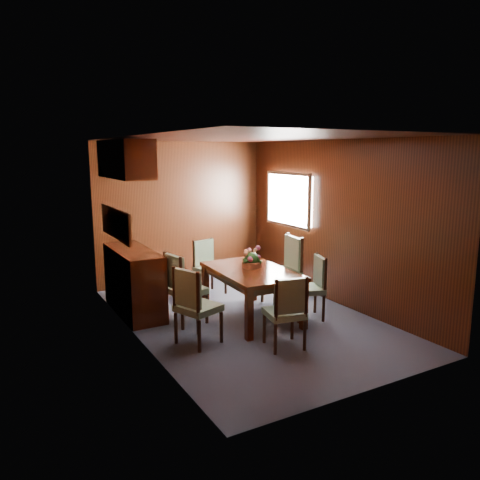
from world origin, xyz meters
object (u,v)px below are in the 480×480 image
chair_right_near (313,283)px  dining_table (252,276)px  sideboard (134,281)px  chair_left_near (194,302)px  chair_head (287,308)px  flower_centerpiece (252,257)px

chair_right_near → dining_table: bearing=82.3°
sideboard → dining_table: 1.66m
chair_left_near → chair_head: size_ratio=1.07×
dining_table → sideboard: bearing=144.9°
chair_left_near → dining_table: bearing=92.8°
chair_right_near → flower_centerpiece: 0.89m
chair_head → flower_centerpiece: 1.24m
chair_head → flower_centerpiece: flower_centerpiece is taller
dining_table → flower_centerpiece: 0.26m
flower_centerpiece → chair_right_near: bearing=-35.7°
sideboard → flower_centerpiece: (1.37, -0.91, 0.37)m
sideboard → chair_head: sideboard is taller
chair_head → dining_table: bearing=92.0°
chair_right_near → chair_head: (-0.90, -0.69, 0.00)m
chair_right_near → flower_centerpiece: size_ratio=3.00×
chair_head → flower_centerpiece: bearing=89.8°
chair_right_near → chair_head: bearing=147.7°
sideboard → chair_left_near: size_ratio=1.50×
chair_right_near → chair_left_near: bearing=112.5°
chair_right_near → flower_centerpiece: (-0.67, 0.48, 0.34)m
chair_left_near → flower_centerpiece: 1.27m
chair_left_near → chair_right_near: (1.77, 0.07, -0.04)m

